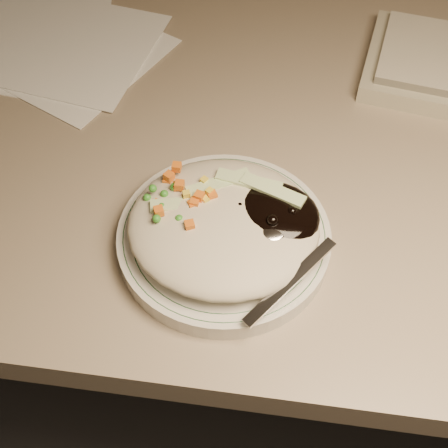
# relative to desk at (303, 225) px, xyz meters

# --- Properties ---
(desk) EXTENTS (1.40, 0.70, 0.74)m
(desk) POSITION_rel_desk_xyz_m (0.00, 0.00, 0.00)
(desk) COLOR gray
(desk) RESTS_ON ground
(plate) EXTENTS (0.22, 0.22, 0.02)m
(plate) POSITION_rel_desk_xyz_m (-0.09, -0.19, 0.21)
(plate) COLOR silver
(plate) RESTS_ON desk
(plate_rim) EXTENTS (0.21, 0.21, 0.00)m
(plate_rim) POSITION_rel_desk_xyz_m (-0.09, -0.19, 0.22)
(plate_rim) COLOR #144723
(plate_rim) RESTS_ON plate
(meal) EXTENTS (0.21, 0.19, 0.05)m
(meal) POSITION_rel_desk_xyz_m (-0.09, -0.19, 0.24)
(meal) COLOR #BFB69B
(meal) RESTS_ON plate
(papers) EXTENTS (0.42, 0.32, 0.00)m
(papers) POSITION_rel_desk_xyz_m (-0.42, 0.12, 0.20)
(papers) COLOR white
(papers) RESTS_ON desk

